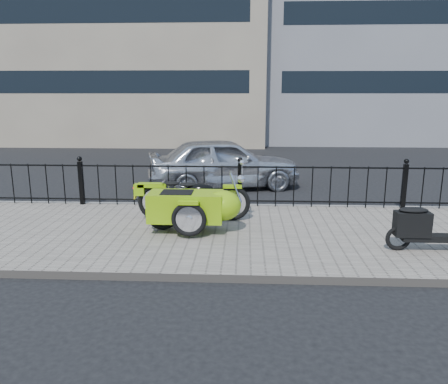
{
  "coord_description": "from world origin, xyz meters",
  "views": [
    {
      "loc": [
        0.12,
        -7.95,
        2.56
      ],
      "look_at": [
        -0.27,
        -0.1,
        0.75
      ],
      "focal_mm": 35.0,
      "sensor_mm": 36.0,
      "label": 1
    }
  ],
  "objects_px": {
    "motorcycle_sidecar": "(197,204)",
    "spare_tire": "(163,213)",
    "scooter": "(427,227)",
    "sedan_car": "(224,163)"
  },
  "relations": [
    {
      "from": "scooter",
      "to": "spare_tire",
      "type": "xyz_separation_m",
      "value": [
        -4.32,
        0.85,
        -0.08
      ]
    },
    {
      "from": "motorcycle_sidecar",
      "to": "sedan_car",
      "type": "height_order",
      "value": "sedan_car"
    },
    {
      "from": "motorcycle_sidecar",
      "to": "spare_tire",
      "type": "xyz_separation_m",
      "value": [
        -0.61,
        -0.04,
        -0.17
      ]
    },
    {
      "from": "motorcycle_sidecar",
      "to": "scooter",
      "type": "height_order",
      "value": "scooter"
    },
    {
      "from": "motorcycle_sidecar",
      "to": "spare_tire",
      "type": "distance_m",
      "value": 0.64
    },
    {
      "from": "scooter",
      "to": "spare_tire",
      "type": "distance_m",
      "value": 4.41
    },
    {
      "from": "motorcycle_sidecar",
      "to": "scooter",
      "type": "distance_m",
      "value": 3.82
    },
    {
      "from": "scooter",
      "to": "motorcycle_sidecar",
      "type": "bearing_deg",
      "value": 166.4
    },
    {
      "from": "motorcycle_sidecar",
      "to": "scooter",
      "type": "relative_size",
      "value": 1.56
    },
    {
      "from": "scooter",
      "to": "sedan_car",
      "type": "height_order",
      "value": "sedan_car"
    }
  ]
}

